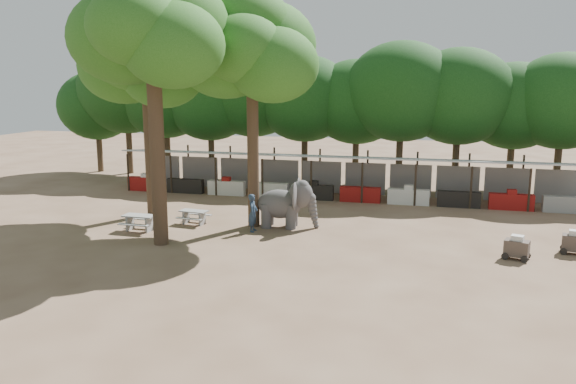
% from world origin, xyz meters
% --- Properties ---
extents(ground, '(100.00, 100.00, 0.00)m').
position_xyz_m(ground, '(0.00, 0.00, 0.00)').
color(ground, brown).
rests_on(ground, ground).
extents(vendor_stalls, '(28.00, 2.99, 2.80)m').
position_xyz_m(vendor_stalls, '(-0.00, 13.84, 1.18)').
color(vendor_stalls, '#A4A8AC').
rests_on(vendor_stalls, ground).
extents(yard_tree_left, '(7.10, 6.90, 11.02)m').
position_xyz_m(yard_tree_left, '(-9.13, 7.19, 8.20)').
color(yard_tree_left, '#332316').
rests_on(yard_tree_left, ground).
extents(yard_tree_center, '(7.10, 6.90, 12.04)m').
position_xyz_m(yard_tree_center, '(-6.13, 2.19, 9.21)').
color(yard_tree_center, '#332316').
rests_on(yard_tree_center, ground).
extents(yard_tree_back, '(7.10, 6.90, 11.36)m').
position_xyz_m(yard_tree_back, '(-3.13, 6.19, 8.54)').
color(yard_tree_back, '#332316').
rests_on(yard_tree_back, ground).
extents(backdrop_trees, '(46.46, 5.95, 8.33)m').
position_xyz_m(backdrop_trees, '(0.00, 19.00, 5.51)').
color(backdrop_trees, '#332316').
rests_on(backdrop_trees, ground).
extents(elephant, '(3.12, 2.37, 2.36)m').
position_xyz_m(elephant, '(-1.36, 6.20, 1.18)').
color(elephant, '#413E3F').
rests_on(elephant, ground).
extents(handler, '(0.46, 0.67, 1.81)m').
position_xyz_m(handler, '(-2.72, 5.00, 0.91)').
color(handler, '#26384C').
rests_on(handler, ground).
extents(picnic_table_near, '(1.57, 1.42, 0.77)m').
position_xyz_m(picnic_table_near, '(-8.02, 3.76, 0.50)').
color(picnic_table_near, gray).
rests_on(picnic_table_near, ground).
extents(picnic_table_far, '(1.52, 1.39, 0.69)m').
position_xyz_m(picnic_table_far, '(-6.02, 5.61, 0.45)').
color(picnic_table_far, gray).
rests_on(picnic_table_far, ground).
extents(cart_front, '(1.17, 0.95, 0.99)m').
position_xyz_m(cart_front, '(8.85, 3.54, 0.49)').
color(cart_front, '#3B2F29').
rests_on(cart_front, ground).
extents(cart_back, '(1.15, 0.88, 1.01)m').
position_xyz_m(cart_back, '(11.27, 4.89, 0.50)').
color(cart_back, '#3B2F29').
rests_on(cart_back, ground).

